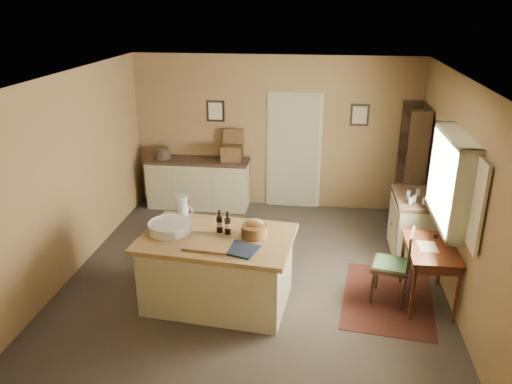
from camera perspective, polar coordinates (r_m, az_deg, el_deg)
ground at (r=7.07m, az=0.02°, el=-9.08°), size 5.00×5.00×0.00m
wall_back at (r=8.87m, az=2.14°, el=6.73°), size 5.00×0.10×2.70m
wall_front at (r=4.26m, az=-4.43°, el=-10.19°), size 5.00×0.10×2.70m
wall_left at (r=7.24m, az=-20.02°, el=2.07°), size 0.10×5.00×2.70m
wall_right at (r=6.66m, az=21.86°, el=0.22°), size 0.10×5.00×2.70m
ceiling at (r=6.16m, az=0.02°, el=13.15°), size 5.00×5.00×0.00m
door at (r=8.89m, az=4.35°, el=4.76°), size 0.97×0.06×2.11m
framed_prints at (r=8.75m, az=3.48°, el=9.00°), size 2.82×0.02×0.38m
window at (r=6.40m, az=21.83°, el=1.29°), size 0.25×1.99×1.12m
work_island at (r=6.22m, az=-4.49°, el=-8.59°), size 1.91×1.34×1.20m
sideboard at (r=9.06m, az=-6.60°, el=1.18°), size 1.84×0.52×1.18m
rug at (r=6.71m, az=14.81°, el=-11.64°), size 1.28×1.72×0.01m
writing_desk at (r=6.46m, az=19.34°, el=-6.69°), size 0.57×0.94×0.82m
desk_chair at (r=6.46m, az=15.20°, el=-8.14°), size 0.54×0.54×0.96m
right_cabinet at (r=7.71m, az=17.36°, el=-3.58°), size 0.56×1.01×0.99m
shelving_unit at (r=8.59m, az=17.60°, el=2.79°), size 0.34×0.90×1.99m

